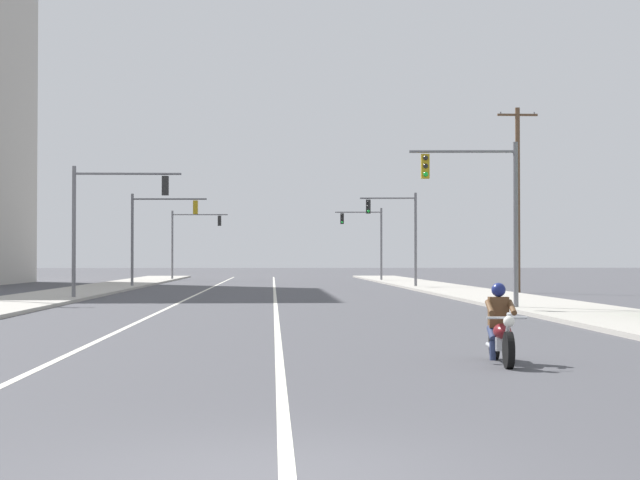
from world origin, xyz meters
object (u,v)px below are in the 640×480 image
Objects in this scene: motorcycle_with_rider at (501,331)px; traffic_signal_near_left at (105,211)px; traffic_signal_mid_right at (400,226)px; traffic_signal_far_right at (368,234)px; utility_pole_right_far at (518,196)px; traffic_signal_mid_left at (154,225)px; traffic_signal_near_right at (486,201)px; traffic_signal_far_left at (188,234)px.

motorcycle_with_rider is 0.35× the size of traffic_signal_near_left.
traffic_signal_mid_right is 19.19m from traffic_signal_far_right.
utility_pole_right_far is at bearing -78.79° from traffic_signal_far_right.
motorcycle_with_rider is at bearing -104.62° from utility_pole_right_far.
traffic_signal_mid_left is 23.62m from traffic_signal_far_right.
traffic_signal_near_right is 0.60× the size of utility_pole_right_far.
traffic_signal_near_right is at bearing -62.11° from traffic_signal_mid_left.
motorcycle_with_rider is 0.21× the size of utility_pole_right_far.
traffic_signal_near_right is (3.69, 18.10, 3.45)m from motorcycle_with_rider.
traffic_signal_far_left is at bearing 106.28° from traffic_signal_near_right.
traffic_signal_near_left is 1.00× the size of traffic_signal_mid_right.
traffic_signal_near_left and traffic_signal_far_left have the same top height.
motorcycle_with_rider is 0.35× the size of traffic_signal_far_right.
traffic_signal_near_left is 1.00× the size of traffic_signal_far_right.
traffic_signal_near_left and traffic_signal_mid_right have the same top height.
traffic_signal_near_left and traffic_signal_far_right have the same top height.
traffic_signal_near_left reaches higher than motorcycle_with_rider.
traffic_signal_mid_right is at bearing -6.07° from traffic_signal_mid_left.
traffic_signal_near_right and traffic_signal_near_left have the same top height.
traffic_signal_mid_right is at bearing -57.29° from traffic_signal_far_left.
traffic_signal_far_right is at bearing 47.74° from traffic_signal_mid_left.
traffic_signal_mid_left is 0.60× the size of utility_pole_right_far.
traffic_signal_near_right is 1.00× the size of traffic_signal_far_right.
traffic_signal_near_left is at bearing -113.26° from traffic_signal_far_right.
utility_pole_right_far reaches higher than traffic_signal_near_right.
motorcycle_with_rider is 38.25m from utility_pole_right_far.
traffic_signal_far_left is at bearing 89.15° from traffic_signal_mid_left.
traffic_signal_far_left is at bearing 122.71° from traffic_signal_mid_right.
traffic_signal_far_right is 0.60× the size of utility_pole_right_far.
utility_pole_right_far is at bearing -57.86° from traffic_signal_far_left.
utility_pole_right_far is (5.43, -9.19, 1.38)m from traffic_signal_mid_right.
utility_pole_right_far is (5.89, 18.61, 1.37)m from traffic_signal_near_right.
motorcycle_with_rider is 0.35× the size of traffic_signal_near_right.
traffic_signal_mid_left is 24.15m from utility_pole_right_far.
traffic_signal_mid_left is at bearing 153.12° from utility_pole_right_far.
motorcycle_with_rider is 46.22m from traffic_signal_mid_right.
traffic_signal_far_left is (-11.59, 70.41, 3.52)m from motorcycle_with_rider.
utility_pole_right_far reaches higher than traffic_signal_far_left.
traffic_signal_far_right is at bearing 101.21° from utility_pole_right_far.
utility_pole_right_far is at bearing 21.42° from traffic_signal_near_left.
traffic_signal_near_left is 23.79m from traffic_signal_mid_right.
traffic_signal_far_right and traffic_signal_far_left have the same top height.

